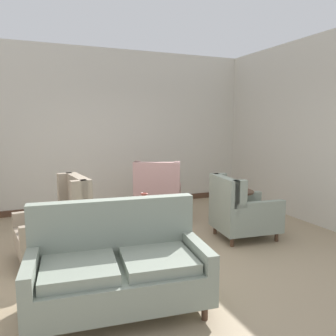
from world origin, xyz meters
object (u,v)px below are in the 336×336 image
at_px(settee, 118,268).
at_px(armchair_near_sideboard, 158,195).
at_px(side_table, 236,207).
at_px(armchair_beside_settee, 60,225).
at_px(coffee_table, 147,219).
at_px(porcelain_vase, 144,205).
at_px(armchair_far_left, 241,212).

height_order(settee, armchair_near_sideboard, armchair_near_sideboard).
height_order(armchair_near_sideboard, side_table, armchair_near_sideboard).
relative_size(armchair_beside_settee, side_table, 1.58).
relative_size(coffee_table, porcelain_vase, 3.14).
distance_m(armchair_near_sideboard, side_table, 1.44).
bearing_deg(armchair_beside_settee, coffee_table, 80.97).
distance_m(armchair_far_left, side_table, 0.32).
bearing_deg(settee, armchair_near_sideboard, 68.11).
bearing_deg(settee, coffee_table, 67.92).
bearing_deg(armchair_far_left, porcelain_vase, 84.54).
bearing_deg(armchair_far_left, coffee_table, 84.74).
bearing_deg(armchair_near_sideboard, armchair_beside_settee, 57.75).
xyz_separation_m(coffee_table, settee, (-0.81, -1.50, 0.03)).
xyz_separation_m(settee, side_table, (2.34, 1.52, -0.00)).
bearing_deg(side_table, porcelain_vase, -179.79).
bearing_deg(porcelain_vase, settee, -116.99).
bearing_deg(armchair_far_left, armchair_near_sideboard, 36.93).
bearing_deg(armchair_far_left, settee, 124.66).
bearing_deg(porcelain_vase, armchair_far_left, -11.46).
xyz_separation_m(porcelain_vase, armchair_near_sideboard, (0.63, 1.09, -0.13)).
relative_size(coffee_table, armchair_near_sideboard, 0.89).
distance_m(coffee_table, armchair_near_sideboard, 1.25).
relative_size(porcelain_vase, armchair_far_left, 0.32).
distance_m(settee, armchair_near_sideboard, 2.96).
bearing_deg(settee, armchair_far_left, 35.03).
distance_m(armchair_beside_settee, armchair_far_left, 2.64).
bearing_deg(armchair_far_left, side_table, -15.06).
height_order(coffee_table, side_table, side_table).
distance_m(settee, side_table, 2.79).
bearing_deg(coffee_table, porcelain_vase, 161.74).
bearing_deg(side_table, armchair_near_sideboard, 131.12).
relative_size(porcelain_vase, armchair_beside_settee, 0.29).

